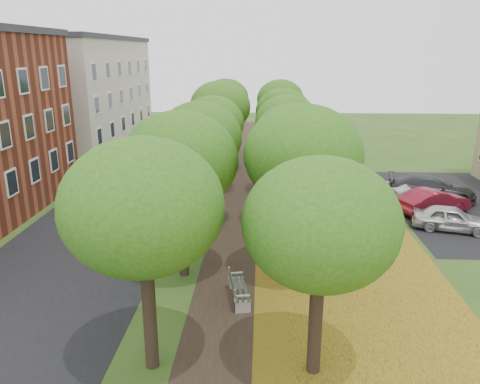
# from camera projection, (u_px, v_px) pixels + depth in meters

# --- Properties ---
(ground) EXTENTS (120.00, 120.00, 0.00)m
(ground) POSITION_uv_depth(u_px,v_px,m) (226.00, 368.00, 13.98)
(ground) COLOR #2D4C19
(ground) RESTS_ON ground
(street_asphalt) EXTENTS (8.00, 70.00, 0.01)m
(street_asphalt) POSITION_uv_depth(u_px,v_px,m) (122.00, 205.00, 28.65)
(street_asphalt) COLOR black
(street_asphalt) RESTS_ON ground
(footpath) EXTENTS (3.20, 70.00, 0.01)m
(footpath) POSITION_uv_depth(u_px,v_px,m) (244.00, 207.00, 28.32)
(footpath) COLOR black
(footpath) RESTS_ON ground
(leaf_verge) EXTENTS (7.50, 70.00, 0.01)m
(leaf_verge) POSITION_uv_depth(u_px,v_px,m) (327.00, 208.00, 28.10)
(leaf_verge) COLOR #AB911F
(leaf_verge) RESTS_ON ground
(parking_lot) EXTENTS (9.00, 16.00, 0.01)m
(parking_lot) POSITION_uv_depth(u_px,v_px,m) (464.00, 205.00, 28.68)
(parking_lot) COLOR black
(parking_lot) RESTS_ON ground
(tree_row_west) EXTENTS (4.34, 34.34, 6.74)m
(tree_row_west) POSITION_uv_depth(u_px,v_px,m) (206.00, 127.00, 27.01)
(tree_row_west) COLOR black
(tree_row_west) RESTS_ON ground
(tree_row_east) EXTENTS (4.34, 34.34, 6.74)m
(tree_row_east) POSITION_uv_depth(u_px,v_px,m) (290.00, 127.00, 26.79)
(tree_row_east) COLOR black
(tree_row_east) RESTS_ON ground
(building_cream) EXTENTS (10.30, 20.30, 10.40)m
(building_cream) POSITION_uv_depth(u_px,v_px,m) (74.00, 93.00, 44.77)
(building_cream) COLOR beige
(building_cream) RESTS_ON ground
(bench) EXTENTS (0.93, 2.06, 0.94)m
(bench) POSITION_uv_depth(u_px,v_px,m) (238.00, 289.00, 17.61)
(bench) COLOR #2D3830
(bench) RESTS_ON ground
(car_silver) EXTENTS (4.14, 2.56, 1.32)m
(car_silver) POSITION_uv_depth(u_px,v_px,m) (451.00, 218.00, 24.50)
(car_silver) COLOR silver
(car_silver) RESTS_ON ground
(car_red) EXTENTS (4.59, 3.18, 1.44)m
(car_red) POSITION_uv_depth(u_px,v_px,m) (434.00, 201.00, 27.04)
(car_red) COLOR maroon
(car_red) RESTS_ON ground
(car_grey) EXTENTS (5.65, 3.34, 1.54)m
(car_grey) POSITION_uv_depth(u_px,v_px,m) (431.00, 188.00, 29.51)
(car_grey) COLOR #2D2E32
(car_grey) RESTS_ON ground
(car_white) EXTENTS (5.02, 3.81, 1.27)m
(car_white) POSITION_uv_depth(u_px,v_px,m) (416.00, 187.00, 30.18)
(car_white) COLOR white
(car_white) RESTS_ON ground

